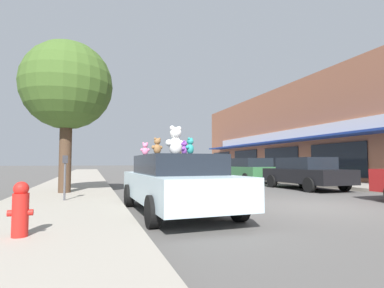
% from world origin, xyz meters
% --- Properties ---
extents(ground_plane, '(260.00, 260.00, 0.00)m').
position_xyz_m(ground_plane, '(0.00, 0.00, 0.00)').
color(ground_plane, '#514F4C').
extents(sidewalk_near, '(3.21, 90.00, 0.16)m').
position_xyz_m(sidewalk_near, '(-6.60, 0.00, 0.08)').
color(sidewalk_near, gray).
rests_on(sidewalk_near, ground_plane).
extents(storefront_row, '(13.85, 34.02, 7.21)m').
position_xyz_m(storefront_row, '(14.38, 10.31, 3.60)').
color(storefront_row, '#9E6047').
rests_on(storefront_row, ground_plane).
extents(plush_art_car, '(2.16, 4.76, 1.41)m').
position_xyz_m(plush_art_car, '(-3.83, 0.22, 0.75)').
color(plush_art_car, '#ADC6D1').
rests_on(plush_art_car, ground_plane).
extents(teddy_bear_giant, '(0.58, 0.42, 0.77)m').
position_xyz_m(teddy_bear_giant, '(-3.74, 0.63, 1.78)').
color(teddy_bear_giant, white).
rests_on(teddy_bear_giant, plush_art_car).
extents(teddy_bear_teal, '(0.27, 0.25, 0.38)m').
position_xyz_m(teddy_bear_teal, '(-3.70, -0.47, 1.59)').
color(teddy_bear_teal, teal).
rests_on(teddy_bear_teal, plush_art_car).
extents(teddy_bear_purple, '(0.20, 0.26, 0.35)m').
position_xyz_m(teddy_bear_purple, '(-3.71, -0.03, 1.57)').
color(teddy_bear_purple, purple).
rests_on(teddy_bear_purple, plush_art_car).
extents(teddy_bear_pink, '(0.24, 0.15, 0.33)m').
position_xyz_m(teddy_bear_pink, '(-4.52, 0.67, 1.56)').
color(teddy_bear_pink, pink).
rests_on(teddy_bear_pink, plush_art_car).
extents(teddy_bear_brown, '(0.28, 0.19, 0.37)m').
position_xyz_m(teddy_bear_brown, '(-4.43, -0.34, 1.59)').
color(teddy_bear_brown, olive).
rests_on(teddy_bear_brown, plush_art_car).
extents(teddy_bear_yellow, '(0.19, 0.21, 0.30)m').
position_xyz_m(teddy_bear_yellow, '(-3.50, 1.13, 1.55)').
color(teddy_bear_yellow, yellow).
rests_on(teddy_bear_yellow, plush_art_car).
extents(parked_car_far_center, '(2.03, 4.33, 1.46)m').
position_xyz_m(parked_car_far_center, '(3.60, 4.67, 0.76)').
color(parked_car_far_center, black).
rests_on(parked_car_far_center, ground_plane).
extents(parked_car_far_right, '(2.10, 4.53, 1.50)m').
position_xyz_m(parked_car_far_right, '(3.60, 10.03, 0.81)').
color(parked_car_far_right, '#336B3D').
rests_on(parked_car_far_right, ground_plane).
extents(street_tree, '(3.22, 3.22, 5.50)m').
position_xyz_m(street_tree, '(-6.71, 4.78, 4.01)').
color(street_tree, '#473323').
rests_on(street_tree, sidewalk_near).
extents(fire_hydrant, '(0.33, 0.22, 0.79)m').
position_xyz_m(fire_hydrant, '(-6.76, -1.93, 0.55)').
color(fire_hydrant, red).
rests_on(fire_hydrant, sidewalk_near).
extents(parking_meter, '(0.14, 0.10, 1.27)m').
position_xyz_m(parking_meter, '(-6.52, 2.38, 0.97)').
color(parking_meter, '#4C4C51').
rests_on(parking_meter, sidewalk_near).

